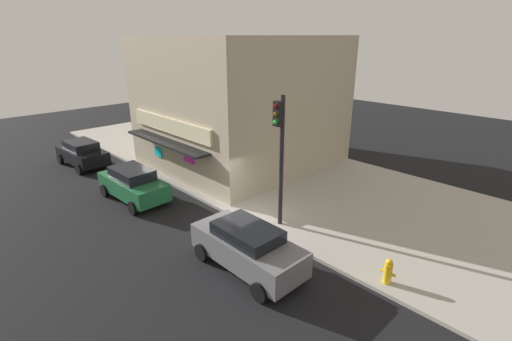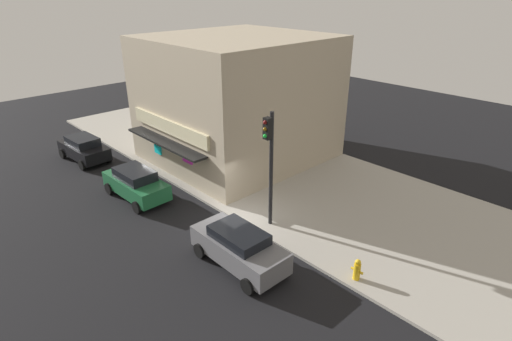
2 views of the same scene
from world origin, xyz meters
The scene contains 10 objects.
ground_plane centered at (0.00, 0.00, 0.00)m, with size 64.19×64.19×0.00m, color black.
sidewalk centered at (0.00, 5.29, 0.07)m, with size 42.79×10.58×0.14m, color #A39E93.
corner_building centered at (-6.13, 5.48, 3.90)m, with size 9.37×10.87×7.53m.
traffic_light centered at (1.27, 0.85, 3.61)m, with size 0.32×0.58×5.43m.
fire_hydrant centered at (6.36, 0.50, 0.56)m, with size 0.51×0.27×0.88m.
trash_can centered at (-8.00, 2.13, 0.61)m, with size 0.54×0.54×0.94m, color #2D2D2D.
pedestrian centered at (-5.25, 1.49, 1.09)m, with size 0.56×0.53×1.75m.
parked_car_black centered at (-12.51, -2.13, 0.81)m, with size 4.05×2.12×1.57m.
parked_car_green centered at (-5.57, -2.22, 0.85)m, with size 4.15×2.04×1.64m.
parked_car_grey centered at (2.49, -2.06, 0.86)m, with size 4.31×1.99×1.64m.
Camera 2 is at (12.87, -10.94, 10.49)m, focal length 28.84 mm.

